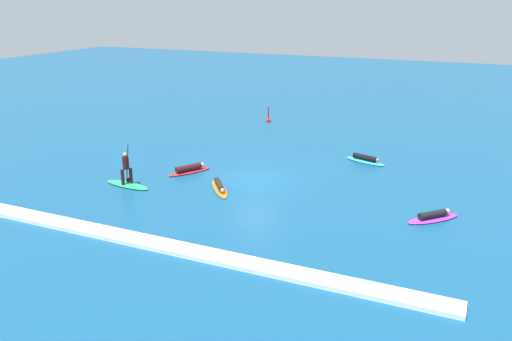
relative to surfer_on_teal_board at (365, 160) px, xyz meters
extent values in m
plane|color=navy|center=(-4.66, -5.44, -0.15)|extent=(120.00, 120.00, 0.00)
ellipsoid|color=#33C6CC|center=(0.00, 0.00, -0.10)|extent=(2.66, 1.54, 0.11)
cylinder|color=black|center=(-0.05, 0.02, 0.12)|extent=(1.50, 0.78, 0.32)
sphere|color=#A37556|center=(0.76, -0.26, 0.14)|extent=(0.28, 0.28, 0.22)
ellipsoid|color=purple|center=(4.57, -7.13, -0.10)|extent=(2.39, 2.43, 0.09)
cylinder|color=black|center=(4.54, -7.17, 0.10)|extent=(1.18, 1.20, 0.32)
sphere|color=beige|center=(5.10, -6.59, 0.12)|extent=(0.34, 0.34, 0.24)
ellipsoid|color=#23B266|center=(-10.33, -9.03, -0.10)|extent=(2.80, 1.05, 0.11)
cylinder|color=#381414|center=(-10.20, -8.86, 0.36)|extent=(0.19, 0.19, 0.80)
cylinder|color=#381414|center=(-10.46, -9.21, 0.36)|extent=(0.19, 0.19, 0.80)
cylinder|color=#381414|center=(-10.33, -9.03, 1.10)|extent=(0.36, 0.36, 0.67)
sphere|color=tan|center=(-10.33, -9.03, 1.53)|extent=(0.22, 0.22, 0.20)
cylinder|color=black|center=(-10.45, -8.75, 0.95)|extent=(0.08, 0.35, 1.96)
cube|color=black|center=(-10.45, -8.75, 0.02)|extent=(0.08, 0.21, 0.32)
ellipsoid|color=red|center=(-8.49, -5.90, -0.10)|extent=(1.83, 2.54, 0.11)
cylinder|color=#381414|center=(-8.52, -5.95, 0.14)|extent=(1.07, 1.47, 0.36)
sphere|color=beige|center=(-8.07, -5.20, 0.16)|extent=(0.33, 0.33, 0.24)
ellipsoid|color=orange|center=(-5.74, -7.57, -0.11)|extent=(2.20, 2.60, 0.08)
cylinder|color=black|center=(-5.77, -7.53, 0.08)|extent=(1.20, 1.42, 0.30)
sphere|color=tan|center=(-5.22, -8.24, 0.10)|extent=(0.31, 0.31, 0.22)
sphere|color=red|center=(-9.25, 7.32, -0.06)|extent=(0.37, 0.37, 0.37)
cylinder|color=red|center=(-9.25, 7.32, 0.44)|extent=(0.10, 0.10, 1.18)
cube|color=white|center=(-4.66, -14.19, -0.06)|extent=(21.89, 0.90, 0.18)
camera|label=1|loc=(5.94, -29.38, 9.10)|focal=36.45mm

